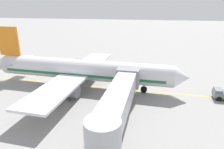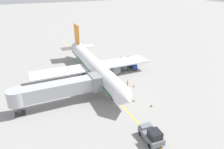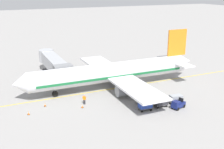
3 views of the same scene
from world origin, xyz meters
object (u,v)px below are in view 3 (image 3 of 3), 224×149
Objects in this scene: baggage_cart_front at (145,105)px; safety_cone_wing_tip at (29,113)px; jet_bridge at (54,63)px; safety_cone_nose_left at (45,105)px; safety_cone_nose_right at (82,106)px; baggage_tug_trailing at (144,100)px; parked_airliner at (113,72)px; ground_crew_loader at (139,90)px; ground_crew_wing_walker at (84,99)px; baggage_cart_second_in_train at (161,101)px; baggage_cart_third_in_train at (176,99)px; baggage_tug_lead at (178,104)px.

baggage_cart_front is 4.99× the size of safety_cone_wing_tip.
jet_bridge is 15.29m from safety_cone_nose_left.
safety_cone_wing_tip is at bearing 83.31° from safety_cone_nose_right.
baggage_cart_front reaches higher than safety_cone_nose_right.
baggage_tug_trailing is 10.40m from safety_cone_nose_right.
ground_crew_loader is at bearing -154.47° from parked_airliner.
jet_bridge is at bearing -26.37° from safety_cone_wing_tip.
parked_airliner is 11.18m from safety_cone_nose_right.
ground_crew_loader reaches higher than safety_cone_nose_right.
jet_bridge is 20.23m from ground_crew_loader.
baggage_cart_second_in_train is at bearing -118.90° from ground_crew_wing_walker.
jet_bridge is 27.31m from baggage_cart_third_in_train.
ground_crew_loader is at bearing -85.22° from safety_cone_nose_right.
baggage_tug_trailing is at bearing -171.61° from parked_airliner.
safety_cone_nose_right is at bearing 64.59° from baggage_tug_lead.
safety_cone_nose_left is 6.31m from safety_cone_nose_right.
baggage_tug_trailing is at bearing -114.15° from ground_crew_wing_walker.
ground_crew_wing_walker is at bearing 66.01° from baggage_cart_third_in_train.
baggage_tug_lead is at bearing 154.61° from baggage_cart_third_in_train.
baggage_tug_trailing reaches higher than safety_cone_nose_right.
ground_crew_wing_walker is at bearing 61.10° from baggage_cart_second_in_train.
ground_crew_wing_walker is 9.33m from safety_cone_wing_tip.
parked_airliner is 18.21m from safety_cone_wing_tip.
baggage_cart_front is at bearing 155.27° from baggage_tug_trailing.
baggage_tug_trailing is at bearing -24.73° from baggage_cart_front.
safety_cone_nose_right and safety_cone_wing_tip have the same top height.
safety_cone_nose_left is (1.94, 6.27, -0.66)m from ground_crew_wing_walker.
baggage_tug_trailing is at bearing 44.52° from baggage_cart_second_in_train.
baggage_tug_trailing is at bearing 66.28° from baggage_cart_third_in_train.
safety_cone_wing_tip is (6.11, 23.53, -0.66)m from baggage_cart_third_in_train.
baggage_cart_front is 1.00× the size of baggage_cart_second_in_train.
ground_crew_loader is at bearing 21.12° from baggage_tug_lead.
parked_airliner is at bearing 8.39° from baggage_tug_trailing.
ground_crew_wing_walker reaches higher than baggage_cart_third_in_train.
safety_cone_wing_tip is (-2.15, 3.04, 0.00)m from safety_cone_nose_left.
jet_bridge reaches higher than baggage_cart_second_in_train.
baggage_cart_second_in_train reaches higher than safety_cone_nose_right.
safety_cone_wing_tip is (0.06, 19.77, -0.66)m from ground_crew_loader.
jet_bridge is (10.70, 9.04, 0.27)m from parked_airliner.
jet_bridge is 24.40m from baggage_cart_front.
baggage_tug_trailing is 2.47m from baggage_cart_front.
baggage_cart_front is 10.34m from safety_cone_nose_right.
jet_bridge is at bearing 29.33° from baggage_cart_second_in_train.
parked_airliner reaches higher than safety_cone_nose_right.
baggage_tug_lead is 4.66× the size of safety_cone_wing_tip.
jet_bridge reaches higher than baggage_tug_lead.
baggage_cart_second_in_train is (0.14, -3.08, 0.00)m from baggage_cart_front.
jet_bridge is at bearing 1.52° from safety_cone_nose_right.
ground_crew_wing_walker is 1.00× the size of ground_crew_loader.
baggage_cart_third_in_train is at bearing -111.97° from safety_cone_nose_left.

